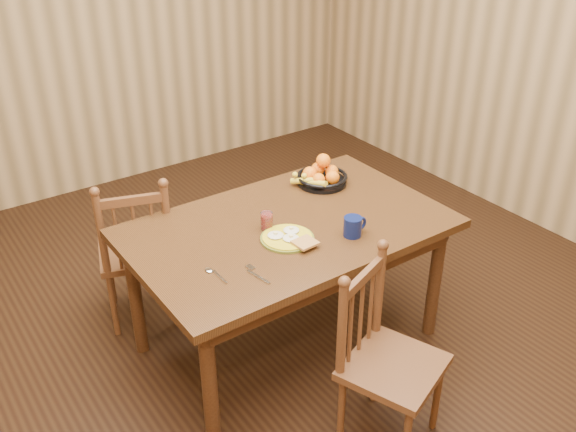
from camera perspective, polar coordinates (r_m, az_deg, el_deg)
room at (r=2.98m, az=0.00°, el=9.24°), size 4.52×5.02×2.72m
dining_table at (r=3.28m, az=0.00°, el=-2.05°), size 1.60×1.00×0.75m
chair_far at (r=3.68m, az=-13.23°, el=-3.12°), size 0.52×0.51×0.92m
chair_near at (r=2.92m, az=8.72°, el=-12.56°), size 0.52×0.51×0.90m
breakfast_plate at (r=3.11m, az=0.02°, el=-1.95°), size 0.26×0.29×0.04m
fork at (r=2.87m, az=-2.89°, el=-5.13°), size 0.05×0.18×0.00m
spoon at (r=2.89m, az=-6.72°, el=-4.99°), size 0.04×0.16×0.01m
coffee_mug at (r=3.14m, az=5.83°, el=-0.91°), size 0.13×0.09×0.10m
juice_glass at (r=3.19m, az=-1.91°, el=-0.47°), size 0.06×0.06×0.09m
fruit_bowl at (r=3.63m, az=2.97°, el=3.57°), size 0.32×0.29×0.17m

